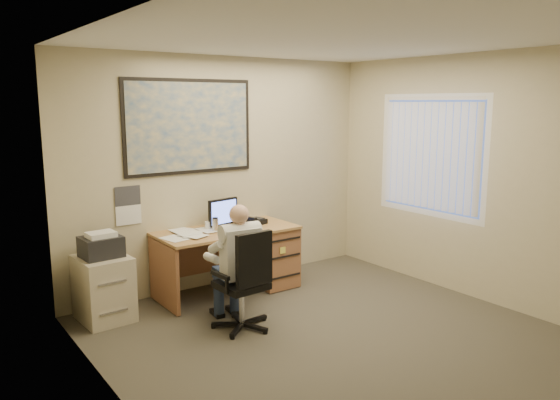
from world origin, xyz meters
TOP-DOWN VIEW (x-y plane):
  - room_shell at (0.00, 0.00)m, footprint 4.00×4.50m
  - desk at (0.15, 1.90)m, footprint 1.60×0.97m
  - world_map at (-0.43, 2.23)m, footprint 1.56×0.03m
  - wall_calendar at (-1.18, 2.24)m, footprint 0.28×0.01m
  - window_blinds at (1.97, 0.80)m, footprint 0.06×1.40m
  - filing_cabinet at (-1.60, 1.91)m, footprint 0.50×0.59m
  - office_chair at (-0.58, 0.89)m, footprint 0.63×0.63m
  - person at (-0.58, 0.96)m, footprint 0.57×0.76m

SIDE VIEW (x-z plane):
  - office_chair at x=-0.58m, z-range -0.21..0.78m
  - filing_cabinet at x=-1.60m, z-range -0.07..0.85m
  - desk at x=0.15m, z-range -0.10..0.97m
  - person at x=-0.58m, z-range 0.00..1.22m
  - wall_calendar at x=-1.18m, z-range 0.87..1.29m
  - room_shell at x=0.00m, z-range 0.00..2.70m
  - window_blinds at x=1.97m, z-range 0.90..2.20m
  - world_map at x=-0.43m, z-range 1.37..2.43m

